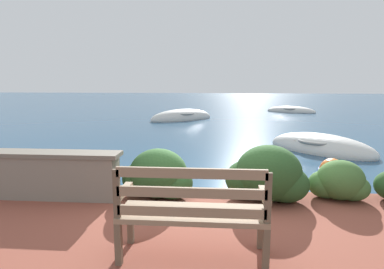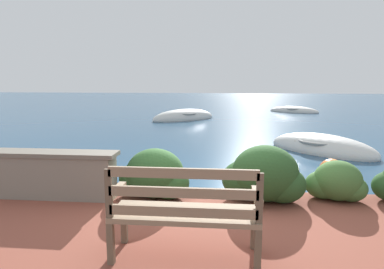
{
  "view_description": "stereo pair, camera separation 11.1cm",
  "coord_description": "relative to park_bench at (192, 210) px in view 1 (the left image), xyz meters",
  "views": [
    {
      "loc": [
        0.17,
        -5.06,
        1.91
      ],
      "look_at": [
        -0.53,
        3.3,
        0.53
      ],
      "focal_mm": 32.0,
      "sensor_mm": 36.0,
      "label": 1
    },
    {
      "loc": [
        0.28,
        -5.05,
        1.91
      ],
      "look_at": [
        -0.53,
        3.3,
        0.53
      ],
      "focal_mm": 32.0,
      "sensor_mm": 36.0,
      "label": 2
    }
  ],
  "objects": [
    {
      "name": "mooring_buoy",
      "position": [
        2.49,
        3.83,
        -0.62
      ],
      "size": [
        0.55,
        0.55,
        0.5
      ],
      "color": "orange",
      "rests_on": "ground_plane"
    },
    {
      "name": "ground_plane",
      "position": [
        0.08,
        2.06,
        -0.7
      ],
      "size": [
        80.0,
        80.0,
        0.0
      ],
      "color": "navy"
    },
    {
      "name": "stone_wall",
      "position": [
        -2.3,
        1.52,
        -0.14
      ],
      "size": [
        2.33,
        0.39,
        0.67
      ],
      "color": "gray",
      "rests_on": "patio_terrace"
    },
    {
      "name": "hedge_clump_far_right",
      "position": [
        1.93,
        1.79,
        -0.24
      ],
      "size": [
        0.83,
        0.59,
        0.56
      ],
      "color": "#426B33",
      "rests_on": "patio_terrace"
    },
    {
      "name": "rowboat_far",
      "position": [
        4.27,
        16.87,
        -0.65
      ],
      "size": [
        2.92,
        2.11,
        0.6
      ],
      "rotation": [
        0.0,
        0.0,
        2.69
      ],
      "color": "silver",
      "rests_on": "ground_plane"
    },
    {
      "name": "rowboat_mid",
      "position": [
        -1.56,
        12.8,
        -0.63
      ],
      "size": [
        3.28,
        3.04,
        0.87
      ],
      "rotation": [
        0.0,
        0.0,
        0.7
      ],
      "color": "silver",
      "rests_on": "ground_plane"
    },
    {
      "name": "hedge_clump_right",
      "position": [
        0.91,
        1.68,
        -0.14
      ],
      "size": [
        1.15,
        0.83,
        0.78
      ],
      "color": "#284C23",
      "rests_on": "patio_terrace"
    },
    {
      "name": "hedge_clump_left",
      "position": [
        -1.89,
        1.64,
        -0.26
      ],
      "size": [
        0.74,
        0.54,
        0.51
      ],
      "color": "#38662D",
      "rests_on": "patio_terrace"
    },
    {
      "name": "park_bench",
      "position": [
        0.0,
        0.0,
        0.0
      ],
      "size": [
        1.4,
        0.48,
        0.93
      ],
      "rotation": [
        0.0,
        0.0,
        0.08
      ],
      "color": "brown",
      "rests_on": "patio_terrace"
    },
    {
      "name": "hedge_clump_far_left",
      "position": [
        -3.07,
        1.83,
        -0.23
      ],
      "size": [
        0.87,
        0.63,
        0.59
      ],
      "color": "#426B33",
      "rests_on": "patio_terrace"
    },
    {
      "name": "rowboat_nearest",
      "position": [
        2.92,
        6.16,
        -0.63
      ],
      "size": [
        2.99,
        2.97,
        0.81
      ],
      "rotation": [
        0.0,
        0.0,
        2.36
      ],
      "color": "silver",
      "rests_on": "ground_plane"
    },
    {
      "name": "hedge_clump_centre",
      "position": [
        -0.64,
        1.67,
        -0.18
      ],
      "size": [
        1.04,
        0.75,
        0.71
      ],
      "color": "#2D5628",
      "rests_on": "patio_terrace"
    }
  ]
}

